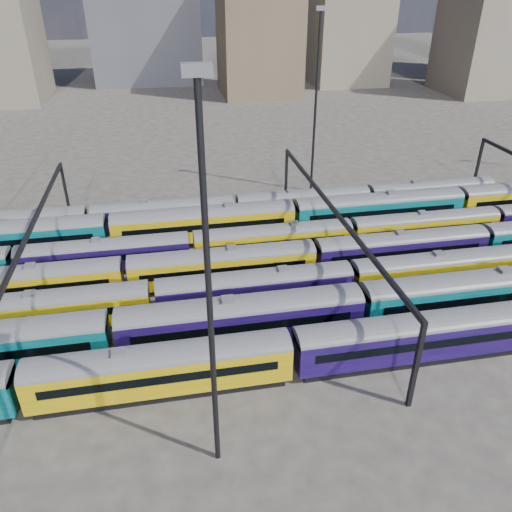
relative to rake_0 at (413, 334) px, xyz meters
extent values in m
plane|color=#3C3733|center=(-12.41, 15.00, -2.69)|extent=(500.00, 500.00, 0.00)
cube|color=black|center=(-20.88, 0.00, -2.33)|extent=(19.27, 2.50, 0.71)
cube|color=#AA8A06|center=(-20.88, 0.00, -0.51)|extent=(20.28, 2.94, 2.94)
cylinder|color=#4C4C51|center=(-20.88, 0.00, 0.96)|extent=(20.28, 2.94, 2.94)
cube|color=black|center=(-20.88, -1.49, -0.16)|extent=(17.85, 0.06, 0.76)
cube|color=black|center=(-20.88, 1.49, -0.16)|extent=(17.85, 0.06, 0.76)
cube|color=slate|center=(-20.88, 0.00, 1.74)|extent=(1.01, 0.91, 0.35)
cube|color=black|center=(0.00, 0.00, -2.33)|extent=(19.27, 2.50, 0.71)
cube|color=#120737|center=(0.00, 0.00, -0.51)|extent=(20.28, 2.94, 2.94)
cylinder|color=#4C4C51|center=(0.00, 0.00, 0.96)|extent=(20.28, 2.94, 2.94)
cube|color=black|center=(0.00, -1.49, -0.16)|extent=(17.85, 0.06, 0.76)
cube|color=black|center=(0.00, 1.49, -0.16)|extent=(17.85, 0.06, 0.76)
cube|color=slate|center=(0.00, 0.00, 1.74)|extent=(1.01, 0.91, 0.35)
cube|color=black|center=(-13.78, 5.00, -2.31)|extent=(20.49, 2.66, 0.75)
cube|color=#120737|center=(-13.78, 5.00, -0.37)|extent=(21.57, 3.13, 3.13)
cylinder|color=#4C4C51|center=(-13.78, 5.00, 1.19)|extent=(21.57, 3.13, 3.13)
cube|color=black|center=(-13.78, 3.42, 0.01)|extent=(18.98, 0.06, 0.81)
cube|color=black|center=(-13.78, 6.58, 0.01)|extent=(18.98, 0.06, 0.81)
cube|color=slate|center=(-13.78, 5.00, 2.03)|extent=(1.08, 0.97, 0.38)
cube|color=black|center=(8.39, 5.00, -2.31)|extent=(20.49, 2.66, 0.75)
cube|color=#054A53|center=(8.39, 5.00, -0.37)|extent=(21.57, 3.13, 3.13)
cylinder|color=#4C4C51|center=(8.39, 5.00, 1.19)|extent=(21.57, 3.13, 3.13)
cube|color=black|center=(8.39, 3.42, 0.01)|extent=(18.98, 0.06, 0.81)
cube|color=black|center=(8.39, 6.58, 0.01)|extent=(18.98, 0.06, 0.81)
cube|color=slate|center=(8.39, 5.00, 2.03)|extent=(1.08, 0.97, 0.38)
cube|color=black|center=(-31.33, 10.00, -2.35)|extent=(18.16, 2.36, 0.67)
cube|color=#AA8A06|center=(-31.33, 10.00, -0.63)|extent=(19.12, 2.77, 2.77)
cylinder|color=#4C4C51|center=(-31.33, 10.00, 0.75)|extent=(19.12, 2.77, 2.77)
cube|color=black|center=(-31.33, 8.59, -0.30)|extent=(16.82, 0.06, 0.72)
cube|color=black|center=(-31.33, 11.41, -0.30)|extent=(16.82, 0.06, 0.72)
cube|color=slate|center=(-31.33, 10.00, 1.49)|extent=(0.96, 0.86, 0.33)
cube|color=black|center=(-11.61, 10.00, -2.35)|extent=(18.16, 2.36, 0.67)
cube|color=#120737|center=(-11.61, 10.00, -0.63)|extent=(19.12, 2.77, 2.77)
cylinder|color=#4C4C51|center=(-11.61, 10.00, 0.75)|extent=(19.12, 2.77, 2.77)
cube|color=black|center=(-11.61, 8.59, -0.30)|extent=(16.82, 0.06, 0.72)
cube|color=black|center=(-11.61, 11.41, -0.30)|extent=(16.82, 0.06, 0.72)
cube|color=slate|center=(-11.61, 10.00, 1.49)|extent=(0.96, 0.86, 0.33)
cube|color=black|center=(8.10, 10.00, -2.35)|extent=(18.16, 2.36, 0.67)
cube|color=#AA8A06|center=(8.10, 10.00, -0.63)|extent=(19.12, 2.77, 2.77)
cylinder|color=#4C4C51|center=(8.10, 10.00, 0.75)|extent=(19.12, 2.77, 2.77)
cube|color=black|center=(8.10, 8.59, -0.30)|extent=(16.82, 0.06, 0.72)
cube|color=black|center=(8.10, 11.41, -0.30)|extent=(16.82, 0.06, 0.72)
cube|color=slate|center=(8.10, 10.00, 1.49)|extent=(0.96, 0.86, 0.33)
cube|color=black|center=(-34.27, 15.00, -2.35)|extent=(18.56, 2.41, 0.68)
cube|color=#AA8A06|center=(-34.27, 15.00, -0.59)|extent=(19.54, 2.83, 2.83)
cylinder|color=#4C4C51|center=(-34.27, 15.00, 0.83)|extent=(19.54, 2.83, 2.83)
cube|color=black|center=(-34.27, 13.56, -0.25)|extent=(17.20, 0.06, 0.73)
cube|color=black|center=(-34.27, 16.44, -0.25)|extent=(17.20, 0.06, 0.73)
cube|color=slate|center=(-34.27, 15.00, 1.58)|extent=(0.98, 0.88, 0.34)
cube|color=black|center=(-14.13, 15.00, -2.35)|extent=(18.56, 2.41, 0.68)
cube|color=#AA8A06|center=(-14.13, 15.00, -0.59)|extent=(19.54, 2.83, 2.83)
cylinder|color=#4C4C51|center=(-14.13, 15.00, 0.83)|extent=(19.54, 2.83, 2.83)
cube|color=black|center=(-14.13, 13.56, -0.25)|extent=(17.20, 0.06, 0.73)
cube|color=black|center=(-14.13, 16.44, -0.25)|extent=(17.20, 0.06, 0.73)
cube|color=slate|center=(-14.13, 15.00, 1.58)|extent=(0.98, 0.88, 0.34)
cube|color=black|center=(6.01, 15.00, -2.35)|extent=(18.56, 2.41, 0.68)
cube|color=#120737|center=(6.01, 15.00, -0.59)|extent=(19.54, 2.83, 2.83)
cylinder|color=#4C4C51|center=(6.01, 15.00, 0.83)|extent=(19.54, 2.83, 2.83)
cube|color=black|center=(6.01, 13.56, -0.25)|extent=(17.20, 0.06, 0.73)
cube|color=black|center=(6.01, 16.44, -0.25)|extent=(17.20, 0.06, 0.73)
cube|color=slate|center=(6.01, 15.00, 1.58)|extent=(0.98, 0.88, 0.34)
cube|color=black|center=(-26.58, 20.00, -2.37)|extent=(17.47, 2.27, 0.64)
cube|color=#120737|center=(-26.58, 20.00, -0.71)|extent=(18.39, 2.67, 2.67)
cylinder|color=#4C4C51|center=(-26.58, 20.00, 0.62)|extent=(18.39, 2.67, 2.67)
cube|color=black|center=(-26.58, 18.65, -0.39)|extent=(16.18, 0.06, 0.69)
cube|color=black|center=(-26.58, 21.35, -0.39)|extent=(16.18, 0.06, 0.69)
cube|color=slate|center=(-26.58, 20.00, 1.33)|extent=(0.92, 0.83, 0.32)
cube|color=black|center=(-7.59, 20.00, -2.37)|extent=(17.47, 2.27, 0.64)
cube|color=#AA8A06|center=(-7.59, 20.00, -0.71)|extent=(18.39, 2.67, 2.67)
cylinder|color=#4C4C51|center=(-7.59, 20.00, 0.62)|extent=(18.39, 2.67, 2.67)
cube|color=black|center=(-7.59, 18.65, -0.39)|extent=(16.18, 0.06, 0.69)
cube|color=black|center=(-7.59, 21.35, -0.39)|extent=(16.18, 0.06, 0.69)
cube|color=slate|center=(-7.59, 20.00, 1.33)|extent=(0.92, 0.83, 0.32)
cube|color=black|center=(11.40, 20.00, -2.37)|extent=(17.47, 2.27, 0.64)
cube|color=#AA8A06|center=(11.40, 20.00, -0.71)|extent=(18.39, 2.67, 2.67)
cylinder|color=#4C4C51|center=(11.40, 20.00, 0.62)|extent=(18.39, 2.67, 2.67)
cube|color=black|center=(11.40, 18.65, -0.39)|extent=(16.18, 0.06, 0.69)
cube|color=black|center=(11.40, 21.35, -0.39)|extent=(16.18, 0.06, 0.69)
cube|color=slate|center=(11.40, 20.00, 1.33)|extent=(0.92, 0.83, 0.32)
cube|color=black|center=(-37.76, 25.00, -2.30)|extent=(20.91, 2.71, 0.77)
cube|color=#054A53|center=(-37.76, 25.00, -0.32)|extent=(22.01, 3.19, 3.19)
cylinder|color=#4C4C51|center=(-37.76, 25.00, 1.27)|extent=(22.01, 3.19, 3.19)
cube|color=black|center=(-37.76, 23.38, 0.06)|extent=(19.37, 0.06, 0.83)
cube|color=black|center=(-37.76, 26.62, 0.06)|extent=(19.37, 0.06, 0.83)
cube|color=slate|center=(-37.76, 25.00, 2.12)|extent=(1.10, 0.99, 0.39)
cube|color=black|center=(-15.14, 25.00, -2.30)|extent=(20.91, 2.71, 0.77)
cube|color=#AA8A06|center=(-15.14, 25.00, -0.32)|extent=(22.01, 3.19, 3.19)
cylinder|color=#4C4C51|center=(-15.14, 25.00, 1.27)|extent=(22.01, 3.19, 3.19)
cube|color=black|center=(-15.14, 23.38, 0.06)|extent=(19.37, 0.06, 0.83)
cube|color=black|center=(-15.14, 26.62, 0.06)|extent=(19.37, 0.06, 0.83)
cube|color=slate|center=(-15.14, 25.00, 2.12)|extent=(1.10, 0.99, 0.39)
cube|color=black|center=(7.47, 25.00, -2.30)|extent=(20.91, 2.71, 0.77)
cube|color=#054A53|center=(7.47, 25.00, -0.32)|extent=(22.01, 3.19, 3.19)
cylinder|color=#4C4C51|center=(7.47, 25.00, 1.27)|extent=(22.01, 3.19, 3.19)
cube|color=black|center=(7.47, 23.38, 0.06)|extent=(19.37, 0.06, 0.83)
cube|color=black|center=(7.47, 26.62, 0.06)|extent=(19.37, 0.06, 0.83)
cube|color=slate|center=(7.47, 25.00, 2.12)|extent=(1.10, 0.99, 0.39)
cube|color=black|center=(-38.60, 30.00, -2.37)|extent=(17.18, 2.23, 0.63)
cube|color=#AA8A06|center=(-38.60, 30.00, -0.74)|extent=(18.08, 2.62, 2.62)
cylinder|color=#4C4C51|center=(-38.60, 30.00, 0.57)|extent=(18.08, 2.62, 2.62)
cube|color=black|center=(-38.60, 28.67, -0.43)|extent=(15.91, 0.06, 0.68)
cube|color=black|center=(-38.60, 31.33, -0.43)|extent=(15.91, 0.06, 0.68)
cube|color=slate|center=(-38.60, 30.00, 1.26)|extent=(0.90, 0.81, 0.32)
cube|color=black|center=(-19.91, 30.00, -2.37)|extent=(17.18, 2.23, 0.63)
cube|color=#120737|center=(-19.91, 30.00, -0.74)|extent=(18.08, 2.62, 2.62)
cylinder|color=#4C4C51|center=(-19.91, 30.00, 0.57)|extent=(18.08, 2.62, 2.62)
cube|color=black|center=(-19.91, 28.67, -0.43)|extent=(15.91, 0.06, 0.68)
cube|color=black|center=(-19.91, 31.33, -0.43)|extent=(15.91, 0.06, 0.68)
cube|color=slate|center=(-19.91, 30.00, 1.26)|extent=(0.90, 0.81, 0.32)
cube|color=black|center=(-1.23, 30.00, -2.37)|extent=(17.18, 2.23, 0.63)
cube|color=#AA8A06|center=(-1.23, 30.00, -0.74)|extent=(18.08, 2.62, 2.62)
cylinder|color=#4C4C51|center=(-1.23, 30.00, 0.57)|extent=(18.08, 2.62, 2.62)
cube|color=black|center=(-1.23, 28.67, -0.43)|extent=(15.91, 0.06, 0.68)
cube|color=black|center=(-1.23, 31.33, -0.43)|extent=(15.91, 0.06, 0.68)
cube|color=slate|center=(-1.23, 30.00, 1.26)|extent=(0.90, 0.81, 0.32)
cube|color=black|center=(17.45, 30.00, -2.37)|extent=(17.18, 2.23, 0.63)
cube|color=#120737|center=(17.45, 30.00, -0.74)|extent=(18.08, 2.62, 2.62)
cylinder|color=#4C4C51|center=(17.45, 30.00, 0.57)|extent=(18.08, 2.62, 2.62)
cube|color=black|center=(17.45, 28.67, -0.43)|extent=(15.91, 0.06, 0.68)
cube|color=black|center=(17.45, 31.33, -0.43)|extent=(15.91, 0.06, 0.68)
cube|color=slate|center=(17.45, 30.00, 1.26)|extent=(0.90, 0.81, 0.32)
cube|color=black|center=(-32.41, 35.00, 1.31)|extent=(0.35, 0.35, 8.00)
cube|color=black|center=(-32.41, 15.00, 5.11)|extent=(0.30, 40.00, 0.45)
cube|color=black|center=(-2.41, -5.00, 1.31)|extent=(0.35, 0.35, 8.00)
cube|color=black|center=(-2.41, 35.00, 1.31)|extent=(0.35, 0.35, 8.00)
cube|color=black|center=(-2.41, 15.00, 5.11)|extent=(0.30, 40.00, 0.45)
cube|color=black|center=(27.59, 35.00, 1.31)|extent=(0.35, 0.35, 8.00)
cylinder|color=black|center=(-17.41, -7.00, 9.81)|extent=(0.36, 0.36, 25.00)
cube|color=slate|center=(-17.41, -7.00, 22.61)|extent=(1.40, 0.50, 0.60)
cylinder|color=black|center=(2.59, 39.00, 9.81)|extent=(0.36, 0.36, 25.00)
cube|color=slate|center=(2.59, 39.00, 22.61)|extent=(1.40, 0.50, 0.60)
cube|color=#38383F|center=(-21.22, 138.01, 14.73)|extent=(31.45, 23.82, 34.83)
cube|color=brown|center=(8.58, 112.07, 14.30)|extent=(20.53, 21.40, 33.97)
cube|color=#665B4C|center=(37.64, 123.48, 10.13)|extent=(21.40, 20.66, 25.64)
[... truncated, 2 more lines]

